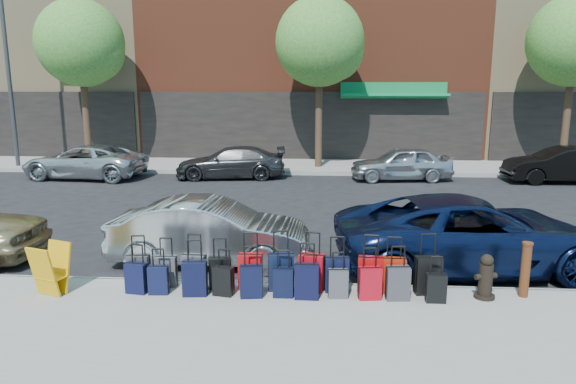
# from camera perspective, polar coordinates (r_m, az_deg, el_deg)

# --- Properties ---
(ground) EXTENTS (120.00, 120.00, 0.00)m
(ground) POSITION_cam_1_polar(r_m,az_deg,el_deg) (13.69, 0.85, -3.71)
(ground) COLOR black
(ground) RESTS_ON ground
(sidewalk_near) EXTENTS (60.00, 4.00, 0.15)m
(sidewalk_near) POSITION_cam_1_polar(r_m,az_deg,el_deg) (7.59, -1.90, -16.13)
(sidewalk_near) COLOR gray
(sidewalk_near) RESTS_ON ground
(sidewalk_far) EXTENTS (60.00, 4.00, 0.15)m
(sidewalk_far) POSITION_cam_1_polar(r_m,az_deg,el_deg) (23.46, 2.17, 2.88)
(sidewalk_far) COLOR gray
(sidewalk_far) RESTS_ON ground
(curb_near) EXTENTS (60.00, 0.08, 0.15)m
(curb_near) POSITION_cam_1_polar(r_m,az_deg,el_deg) (9.42, -0.64, -10.44)
(curb_near) COLOR gray
(curb_near) RESTS_ON ground
(curb_far) EXTENTS (60.00, 0.08, 0.15)m
(curb_far) POSITION_cam_1_polar(r_m,az_deg,el_deg) (21.47, 2.00, 2.08)
(curb_far) COLOR gray
(curb_far) RESTS_ON ground
(building_left) EXTENTS (15.00, 12.12, 16.00)m
(building_left) POSITION_cam_1_polar(r_m,az_deg,el_deg) (35.63, -25.32, 17.54)
(building_left) COLOR #9D8760
(building_left) RESTS_ON ground
(tree_left) EXTENTS (3.80, 3.80, 7.27)m
(tree_left) POSITION_cam_1_polar(r_m,az_deg,el_deg) (25.09, -21.74, 14.88)
(tree_left) COLOR black
(tree_left) RESTS_ON sidewalk_far
(tree_center) EXTENTS (3.80, 3.80, 7.27)m
(tree_center) POSITION_cam_1_polar(r_m,az_deg,el_deg) (22.76, 3.91, 16.07)
(tree_center) COLOR black
(tree_center) RESTS_ON sidewalk_far
(streetlight) EXTENTS (2.59, 0.18, 8.00)m
(streetlight) POSITION_cam_1_polar(r_m,az_deg,el_deg) (25.82, -28.34, 12.55)
(streetlight) COLOR #333338
(streetlight) RESTS_ON sidewalk_far
(suitcase_front_0) EXTENTS (0.41, 0.26, 0.93)m
(suitcase_front_0) POSITION_cam_1_polar(r_m,az_deg,el_deg) (9.48, -16.23, -8.40)
(suitcase_front_0) COLOR #323236
(suitcase_front_0) RESTS_ON sidewalk_near
(suitcase_front_1) EXTENTS (0.37, 0.22, 0.88)m
(suitcase_front_1) POSITION_cam_1_polar(r_m,az_deg,el_deg) (9.40, -13.37, -8.53)
(suitcase_front_1) COLOR #3F3E44
(suitcase_front_1) RESTS_ON sidewalk_near
(suitcase_front_2) EXTENTS (0.41, 0.24, 0.97)m
(suitcase_front_2) POSITION_cam_1_polar(r_m,az_deg,el_deg) (9.21, -10.37, -8.65)
(suitcase_front_2) COLOR #38383D
(suitcase_front_2) RESTS_ON sidewalk_near
(suitcase_front_3) EXTENTS (0.40, 0.25, 0.91)m
(suitcase_front_3) POSITION_cam_1_polar(r_m,az_deg,el_deg) (9.12, -7.54, -8.88)
(suitcase_front_3) COLOR black
(suitcase_front_3) RESTS_ON sidewalk_near
(suitcase_front_4) EXTENTS (0.42, 0.23, 1.00)m
(suitcase_front_4) POSITION_cam_1_polar(r_m,az_deg,el_deg) (9.06, -4.19, -8.76)
(suitcase_front_4) COLOR #A70A10
(suitcase_front_4) RESTS_ON sidewalk_near
(suitcase_front_5) EXTENTS (0.46, 0.29, 1.05)m
(suitcase_front_5) POSITION_cam_1_polar(r_m,az_deg,el_deg) (8.97, -0.77, -8.82)
(suitcase_front_5) COLOR black
(suitcase_front_5) RESTS_ON sidewalk_near
(suitcase_front_6) EXTENTS (0.47, 0.32, 1.03)m
(suitcase_front_6) POSITION_cam_1_polar(r_m,az_deg,el_deg) (8.95, 2.63, -8.91)
(suitcase_front_6) COLOR maroon
(suitcase_front_6) RESTS_ON sidewalk_near
(suitcase_front_7) EXTENTS (0.41, 0.23, 0.97)m
(suitcase_front_7) POSITION_cam_1_polar(r_m,az_deg,el_deg) (8.95, 5.46, -9.10)
(suitcase_front_7) COLOR black
(suitcase_front_7) RESTS_ON sidewalk_near
(suitcase_front_8) EXTENTS (0.44, 0.26, 1.02)m
(suitcase_front_8) POSITION_cam_1_polar(r_m,az_deg,el_deg) (8.95, 9.14, -9.09)
(suitcase_front_8) COLOR #8E0909
(suitcase_front_8) RESTS_ON sidewalk_near
(suitcase_front_9) EXTENTS (0.41, 0.24, 0.98)m
(suitcase_front_9) POSITION_cam_1_polar(r_m,az_deg,el_deg) (9.04, 11.64, -9.06)
(suitcase_front_9) COLOR #A21D0A
(suitcase_front_9) RESTS_ON sidewalk_near
(suitcase_front_10) EXTENTS (0.46, 0.29, 1.04)m
(suitcase_front_10) POSITION_cam_1_polar(r_m,az_deg,el_deg) (9.13, 15.27, -8.90)
(suitcase_front_10) COLOR black
(suitcase_front_10) RESTS_ON sidewalk_near
(suitcase_back_0) EXTENTS (0.38, 0.26, 0.85)m
(suitcase_back_0) POSITION_cam_1_polar(r_m,az_deg,el_deg) (9.23, -16.45, -9.13)
(suitcase_back_0) COLOR black
(suitcase_back_0) RESTS_ON sidewalk_near
(suitcase_back_1) EXTENTS (0.34, 0.22, 0.79)m
(suitcase_back_1) POSITION_cam_1_polar(r_m,az_deg,el_deg) (9.10, -14.19, -9.43)
(suitcase_back_1) COLOR black
(suitcase_back_1) RESTS_ON sidewalk_near
(suitcase_back_2) EXTENTS (0.42, 0.27, 0.96)m
(suitcase_back_2) POSITION_cam_1_polar(r_m,az_deg,el_deg) (8.90, -10.32, -9.39)
(suitcase_back_2) COLOR black
(suitcase_back_2) RESTS_ON sidewalk_near
(suitcase_back_3) EXTENTS (0.37, 0.26, 0.80)m
(suitcase_back_3) POSITION_cam_1_polar(r_m,az_deg,el_deg) (8.84, -7.20, -9.77)
(suitcase_back_3) COLOR black
(suitcase_back_3) RESTS_ON sidewalk_near
(suitcase_back_4) EXTENTS (0.39, 0.26, 0.88)m
(suitcase_back_4) POSITION_cam_1_polar(r_m,az_deg,el_deg) (8.71, -4.10, -9.87)
(suitcase_back_4) COLOR black
(suitcase_back_4) RESTS_ON sidewalk_near
(suitcase_back_5) EXTENTS (0.34, 0.20, 0.80)m
(suitcase_back_5) POSITION_cam_1_polar(r_m,az_deg,el_deg) (8.71, -0.54, -9.99)
(suitcase_back_5) COLOR black
(suitcase_back_5) RESTS_ON sidewalk_near
(suitcase_back_6) EXTENTS (0.40, 0.24, 0.95)m
(suitcase_back_6) POSITION_cam_1_polar(r_m,az_deg,el_deg) (8.64, 2.11, -9.87)
(suitcase_back_6) COLOR black
(suitcase_back_6) RESTS_ON sidewalk_near
(suitcase_back_7) EXTENTS (0.34, 0.21, 0.78)m
(suitcase_back_7) POSITION_cam_1_polar(r_m,az_deg,el_deg) (8.73, 5.59, -10.06)
(suitcase_back_7) COLOR #3C3C41
(suitcase_back_7) RESTS_ON sidewalk_near
(suitcase_back_8) EXTENTS (0.39, 0.26, 0.87)m
(suitcase_back_8) POSITION_cam_1_polar(r_m,az_deg,el_deg) (8.73, 9.07, -9.96)
(suitcase_back_8) COLOR maroon
(suitcase_back_8) RESTS_ON sidewalk_near
(suitcase_back_9) EXTENTS (0.40, 0.26, 0.91)m
(suitcase_back_9) POSITION_cam_1_polar(r_m,az_deg,el_deg) (8.78, 12.10, -9.86)
(suitcase_back_9) COLOR #323236
(suitcase_back_9) RESTS_ON sidewalk_near
(suitcase_back_10) EXTENTS (0.32, 0.19, 0.77)m
(suitcase_back_10) POSITION_cam_1_polar(r_m,az_deg,el_deg) (8.85, 16.11, -10.19)
(suitcase_back_10) COLOR black
(suitcase_back_10) RESTS_ON sidewalk_near
(fire_hydrant) EXTENTS (0.39, 0.34, 0.76)m
(fire_hydrant) POSITION_cam_1_polar(r_m,az_deg,el_deg) (9.23, 21.11, -8.90)
(fire_hydrant) COLOR black
(fire_hydrant) RESTS_ON sidewalk_near
(bollard) EXTENTS (0.17, 0.17, 0.95)m
(bollard) POSITION_cam_1_polar(r_m,az_deg,el_deg) (9.50, 24.88, -7.75)
(bollard) COLOR #38190C
(bollard) RESTS_ON sidewalk_near
(display_rack) EXTENTS (0.63, 0.66, 0.87)m
(display_rack) POSITION_cam_1_polar(r_m,az_deg,el_deg) (9.63, -24.86, -7.85)
(display_rack) COLOR #CF920B
(display_rack) RESTS_ON sidewalk_near
(car_near_1) EXTENTS (4.09, 1.47, 1.34)m
(car_near_1) POSITION_cam_1_polar(r_m,az_deg,el_deg) (10.73, -8.59, -4.44)
(car_near_1) COLOR #B4B7BB
(car_near_1) RESTS_ON ground
(car_near_2) EXTENTS (5.61, 3.11, 1.49)m
(car_near_2) POSITION_cam_1_polar(r_m,az_deg,el_deg) (10.88, 19.61, -4.38)
(car_near_2) COLOR #0D183C
(car_near_2) RESTS_ON ground
(car_far_0) EXTENTS (5.02, 2.65, 1.35)m
(car_far_0) POSITION_cam_1_polar(r_m,az_deg,el_deg) (22.23, -21.67, 3.15)
(car_far_0) COLOR silver
(car_far_0) RESTS_ON ground
(car_far_1) EXTENTS (4.54, 2.26, 1.27)m
(car_far_1) POSITION_cam_1_polar(r_m,az_deg,el_deg) (20.83, -6.39, 3.27)
(car_far_1) COLOR #313033
(car_far_1) RESTS_ON ground
(car_far_2) EXTENTS (4.06, 1.96, 1.34)m
(car_far_2) POSITION_cam_1_polar(r_m,az_deg,el_deg) (20.69, 12.45, 3.11)
(car_far_2) COLOR #B3B5BA
(car_far_2) RESTS_ON ground
(car_far_3) EXTENTS (4.20, 1.50, 1.38)m
(car_far_3) POSITION_cam_1_polar(r_m,az_deg,el_deg) (22.27, 28.11, 2.66)
(car_far_3) COLOR black
(car_far_3) RESTS_ON ground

